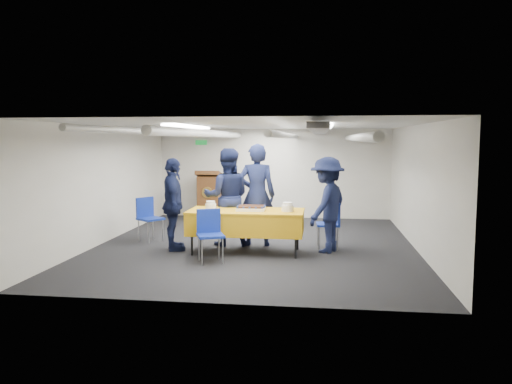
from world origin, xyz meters
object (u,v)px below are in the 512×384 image
(serving_table, at_px, (246,222))
(podium, at_px, (209,195))
(sailor_b, at_px, (227,197))
(sailor_c, at_px, (173,204))
(sailor_d, at_px, (327,205))
(chair_left, at_px, (148,214))
(sailor_a, at_px, (257,195))
(sheet_cake, at_px, (251,208))
(chair_right, at_px, (332,220))
(chair_near, at_px, (210,230))

(serving_table, bearing_deg, podium, 112.22)
(sailor_b, bearing_deg, sailor_c, 23.06)
(podium, distance_m, sailor_d, 4.56)
(chair_left, bearing_deg, sailor_a, -3.75)
(sheet_cake, height_order, sailor_d, sailor_d)
(chair_right, distance_m, sailor_c, 2.96)
(chair_near, height_order, sailor_a, sailor_a)
(chair_left, bearing_deg, serving_table, -20.80)
(sheet_cake, height_order, sailor_c, sailor_c)
(chair_near, height_order, sailor_d, sailor_d)
(sheet_cake, xyz_separation_m, chair_left, (-2.21, 0.83, -0.28))
(chair_left, bearing_deg, sailor_c, -45.63)
(sailor_c, distance_m, sailor_d, 2.80)
(sailor_b, xyz_separation_m, sailor_c, (-0.89, -0.57, -0.08))
(podium, distance_m, chair_right, 4.39)
(serving_table, bearing_deg, sailor_c, 178.98)
(podium, height_order, chair_near, podium)
(sailor_c, bearing_deg, serving_table, -111.14)
(serving_table, relative_size, chair_right, 2.37)
(serving_table, xyz_separation_m, sheet_cake, (0.10, -0.02, 0.25))
(chair_near, distance_m, sailor_b, 1.37)
(serving_table, relative_size, chair_near, 2.37)
(sailor_b, bearing_deg, chair_near, 78.47)
(chair_right, relative_size, sailor_b, 0.47)
(chair_near, xyz_separation_m, sailor_a, (0.61, 1.37, 0.44))
(podium, distance_m, sailor_a, 3.48)
(serving_table, distance_m, podium, 4.01)
(chair_right, distance_m, sailor_a, 1.51)
(chair_near, bearing_deg, sailor_c, 138.82)
(serving_table, distance_m, sailor_c, 1.38)
(podium, xyz_separation_m, sailor_a, (1.63, -3.05, 0.36))
(chair_near, distance_m, chair_left, 2.21)
(chair_near, distance_m, sailor_c, 1.17)
(sailor_c, xyz_separation_m, sailor_d, (2.79, 0.23, 0.01))
(chair_right, height_order, sailor_b, sailor_b)
(chair_right, bearing_deg, sailor_d, -108.87)
(sailor_d, bearing_deg, sheet_cake, -53.39)
(sailor_d, bearing_deg, chair_left, -73.82)
(sheet_cake, relative_size, sailor_a, 0.26)
(sheet_cake, distance_m, sailor_c, 1.45)
(chair_right, relative_size, sailor_a, 0.45)
(serving_table, xyz_separation_m, sailor_b, (-0.46, 0.60, 0.37))
(chair_right, height_order, chair_left, same)
(chair_near, xyz_separation_m, sailor_b, (0.05, 1.31, 0.40))
(chair_right, bearing_deg, serving_table, -160.10)
(podium, height_order, chair_left, podium)
(chair_left, xyz_separation_m, sailor_d, (3.55, -0.55, 0.33))
(chair_left, height_order, sailor_b, sailor_b)
(sheet_cake, relative_size, sailor_d, 0.29)
(chair_right, bearing_deg, sailor_b, 178.99)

